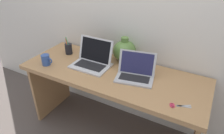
{
  "coord_description": "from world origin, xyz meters",
  "views": [
    {
      "loc": [
        0.73,
        -1.36,
        1.67
      ],
      "look_at": [
        0.0,
        0.0,
        0.77
      ],
      "focal_mm": 32.94,
      "sensor_mm": 36.0,
      "label": 1
    }
  ],
  "objects_px": {
    "laptop_right": "(136,71)",
    "green_vase": "(124,51)",
    "coffee_mug": "(46,60)",
    "scissors": "(176,106)",
    "laptop_left": "(93,59)",
    "pen_cup": "(69,49)"
  },
  "relations": [
    {
      "from": "scissors",
      "to": "laptop_right",
      "type": "bearing_deg",
      "value": 152.08
    },
    {
      "from": "pen_cup",
      "to": "scissors",
      "type": "distance_m",
      "value": 1.21
    },
    {
      "from": "laptop_left",
      "to": "laptop_right",
      "type": "relative_size",
      "value": 1.0
    },
    {
      "from": "laptop_right",
      "to": "pen_cup",
      "type": "distance_m",
      "value": 0.78
    },
    {
      "from": "laptop_left",
      "to": "laptop_right",
      "type": "xyz_separation_m",
      "value": [
        0.43,
        -0.01,
        -0.01
      ]
    },
    {
      "from": "laptop_left",
      "to": "scissors",
      "type": "height_order",
      "value": "laptop_left"
    },
    {
      "from": "coffee_mug",
      "to": "scissors",
      "type": "relative_size",
      "value": 0.81
    },
    {
      "from": "laptop_left",
      "to": "green_vase",
      "type": "relative_size",
      "value": 1.45
    },
    {
      "from": "laptop_left",
      "to": "green_vase",
      "type": "bearing_deg",
      "value": 44.5
    },
    {
      "from": "coffee_mug",
      "to": "laptop_right",
      "type": "bearing_deg",
      "value": 13.99
    },
    {
      "from": "laptop_left",
      "to": "coffee_mug",
      "type": "bearing_deg",
      "value": -151.1
    },
    {
      "from": "pen_cup",
      "to": "scissors",
      "type": "height_order",
      "value": "pen_cup"
    },
    {
      "from": "pen_cup",
      "to": "scissors",
      "type": "relative_size",
      "value": 1.31
    },
    {
      "from": "laptop_left",
      "to": "coffee_mug",
      "type": "xyz_separation_m",
      "value": [
        -0.38,
        -0.21,
        -0.01
      ]
    },
    {
      "from": "laptop_left",
      "to": "coffee_mug",
      "type": "distance_m",
      "value": 0.44
    },
    {
      "from": "pen_cup",
      "to": "scissors",
      "type": "xyz_separation_m",
      "value": [
        1.17,
        -0.29,
        -0.05
      ]
    },
    {
      "from": "laptop_right",
      "to": "green_vase",
      "type": "height_order",
      "value": "green_vase"
    },
    {
      "from": "laptop_right",
      "to": "green_vase",
      "type": "bearing_deg",
      "value": 133.54
    },
    {
      "from": "laptop_right",
      "to": "green_vase",
      "type": "xyz_separation_m",
      "value": [
        -0.21,
        0.22,
        0.05
      ]
    },
    {
      "from": "laptop_left",
      "to": "pen_cup",
      "type": "bearing_deg",
      "value": 167.9
    },
    {
      "from": "laptop_left",
      "to": "green_vase",
      "type": "xyz_separation_m",
      "value": [
        0.22,
        0.21,
        0.04
      ]
    },
    {
      "from": "coffee_mug",
      "to": "pen_cup",
      "type": "distance_m",
      "value": 0.29
    }
  ]
}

